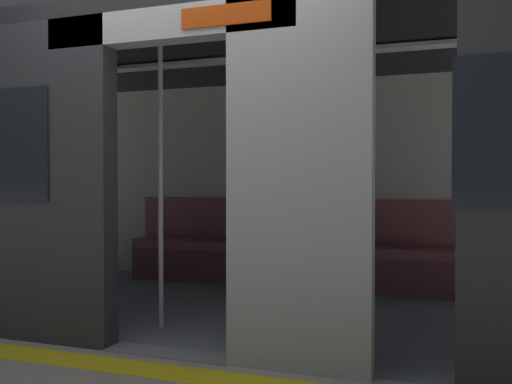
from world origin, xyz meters
The scene contains 8 objects.
ground_plane centered at (0.00, 0.00, 0.00)m, with size 60.00×60.00×0.00m, color gray.
platform_edge_strip centered at (0.00, 0.30, 0.00)m, with size 8.00×0.24×0.01m, color yellow.
train_car centered at (0.05, -1.28, 1.51)m, with size 6.40×2.93×2.27m.
bench_seat centered at (0.00, -2.41, 0.34)m, with size 3.36×0.44×0.44m.
person_seated centered at (-0.23, -2.36, 0.67)m, with size 0.55×0.70×1.17m.
handbag centered at (-0.65, -2.46, 0.53)m, with size 0.26×0.15×0.17m.
book centered at (0.21, -2.48, 0.46)m, with size 0.15×0.22×0.03m, color silver.
grab_pole_door centered at (0.36, -0.55, 1.07)m, with size 0.04×0.04×2.13m, color silver.
Camera 1 is at (-1.69, 3.11, 1.09)m, focal length 39.43 mm.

